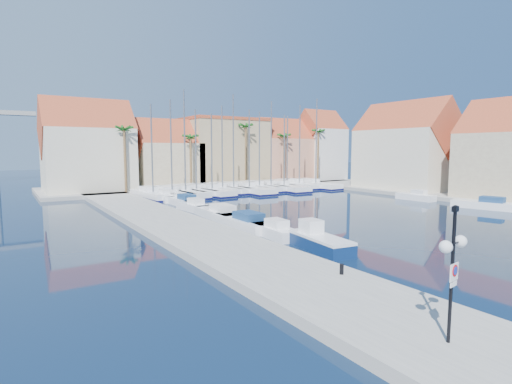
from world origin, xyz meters
TOP-DOWN VIEW (x-y plane):
  - ground at (0.00, 0.00)m, footprint 260.00×260.00m
  - quay_west at (-9.00, 13.50)m, footprint 6.00×77.00m
  - shore_north at (10.00, 48.00)m, footprint 54.00×16.00m
  - shore_east at (32.00, 15.00)m, footprint 12.00×60.00m
  - lamp_post at (-9.30, -8.88)m, footprint 1.47×0.57m
  - bollard at (-7.19, -2.06)m, footprint 0.20×0.20m
  - fishing_boat at (-3.65, 3.61)m, footprint 2.45×5.51m
  - motorboat_west_0 at (-3.86, 8.42)m, footprint 1.91×5.16m
  - motorboat_west_1 at (-3.91, 12.56)m, footprint 2.47×7.47m
  - motorboat_west_2 at (-3.57, 17.70)m, footprint 2.64×7.37m
  - motorboat_west_3 at (-3.77, 23.32)m, footprint 2.01×5.25m
  - motorboat_west_4 at (-3.02, 27.66)m, footprint 2.30×6.38m
  - motorboat_west_5 at (-3.23, 33.44)m, footprint 2.40×6.55m
  - motorboat_west_6 at (-3.46, 37.15)m, footprint 1.84×5.64m
  - motorboat_east_0 at (24.02, 7.32)m, footprint 3.54×6.94m
  - motorboat_east_1 at (24.00, 16.17)m, footprint 1.84×5.02m
  - sailboat_0 at (-4.29, 35.95)m, footprint 3.26×9.75m
  - sailboat_1 at (-1.95, 35.27)m, footprint 3.55×11.64m
  - sailboat_2 at (0.22, 35.88)m, footprint 3.42×11.00m
  - sailboat_3 at (2.19, 36.60)m, footprint 3.18×9.94m
  - sailboat_4 at (4.14, 35.61)m, footprint 3.24×10.46m
  - sailboat_5 at (6.49, 36.84)m, footprint 2.89×9.16m
  - sailboat_6 at (8.26, 36.63)m, footprint 2.90×8.95m
  - sailboat_7 at (10.33, 35.64)m, footprint 3.37×12.03m
  - sailboat_8 at (12.83, 36.57)m, footprint 2.75×9.72m
  - sailboat_9 at (14.80, 36.13)m, footprint 2.85×8.75m
  - sailboat_10 at (16.62, 35.37)m, footprint 3.63×11.93m
  - sailboat_11 at (18.55, 36.97)m, footprint 2.33×8.36m
  - sailboat_12 at (20.89, 36.79)m, footprint 2.81×9.28m
  - sailboat_13 at (23.25, 35.49)m, footprint 3.64×11.02m
  - building_0 at (-10.00, 47.00)m, footprint 12.30×9.00m
  - building_1 at (2.00, 47.00)m, footprint 10.30×8.00m
  - building_2 at (13.00, 48.00)m, footprint 14.20×10.20m
  - building_3 at (25.00, 47.00)m, footprint 10.30×8.00m
  - building_4 at (34.00, 46.00)m, footprint 8.30×8.00m
  - building_6 at (32.00, 24.00)m, footprint 9.00×14.30m
  - palm_0 at (-6.00, 42.00)m, footprint 2.60×2.60m
  - palm_1 at (4.00, 42.00)m, footprint 2.60×2.60m
  - palm_2 at (14.00, 42.00)m, footprint 2.60×2.60m
  - palm_3 at (22.00, 42.00)m, footprint 2.60×2.60m
  - palm_4 at (30.00, 42.00)m, footprint 2.60×2.60m

SIDE VIEW (x-z plane):
  - ground at x=0.00m, z-range 0.00..0.00m
  - quay_west at x=-9.00m, z-range 0.00..0.50m
  - shore_north at x=10.00m, z-range 0.00..0.50m
  - shore_east at x=32.00m, z-range 0.00..0.50m
  - motorboat_west_3 at x=-3.77m, z-range -0.19..1.21m
  - motorboat_west_2 at x=-3.57m, z-range -0.19..1.21m
  - motorboat_west_5 at x=-3.23m, z-range -0.19..1.21m
  - motorboat_east_0 at x=24.02m, z-range -0.19..1.21m
  - motorboat_west_0 at x=-3.86m, z-range -0.19..1.21m
  - motorboat_west_1 at x=-3.91m, z-range -0.19..1.21m
  - motorboat_west_4 at x=-3.02m, z-range -0.19..1.21m
  - motorboat_west_6 at x=-3.46m, z-range -0.19..1.21m
  - motorboat_east_1 at x=24.00m, z-range -0.19..1.21m
  - sailboat_10 at x=16.62m, z-range -5.36..6.47m
  - sailboat_7 at x=10.33m, z-range -5.61..6.73m
  - sailboat_4 at x=4.14m, z-range -5.19..6.33m
  - sailboat_1 at x=-1.95m, z-range -5.91..7.05m
  - sailboat_3 at x=2.19m, z-range -5.44..6.60m
  - sailboat_8 at x=12.83m, z-range -5.53..6.70m
  - sailboat_0 at x=-4.29m, z-range -5.57..6.75m
  - sailboat_2 at x=0.22m, z-range -6.65..7.85m
  - sailboat_13 at x=23.25m, z-range -6.78..7.98m
  - sailboat_11 at x=18.55m, z-range -5.32..6.53m
  - sailboat_5 at x=6.49m, z-range -5.80..7.02m
  - sailboat_12 at x=20.89m, z-range -6.26..7.49m
  - fishing_boat at x=-3.65m, z-range -0.31..1.55m
  - sailboat_9 at x=14.80m, z-range -6.31..7.58m
  - sailboat_6 at x=8.26m, z-range -6.64..7.92m
  - bollard at x=-7.19m, z-range 0.50..1.00m
  - lamp_post at x=-9.30m, z-range 1.18..5.54m
  - building_1 at x=2.00m, z-range -0.20..10.80m
  - building_3 at x=25.00m, z-range -0.14..11.86m
  - building_2 at x=13.00m, z-range 0.51..12.01m
  - building_6 at x=32.00m, z-range -0.23..13.27m
  - building_0 at x=-10.00m, z-range -0.23..13.27m
  - building_4 at x=34.00m, z-range -0.03..13.97m
  - palm_1 at x=4.00m, z-range 3.56..12.71m
  - palm_3 at x=22.00m, z-range 3.78..13.43m
  - palm_0 at x=-6.00m, z-range 4.00..14.15m
  - palm_4 at x=30.00m, z-range 4.22..14.87m
  - palm_2 at x=14.00m, z-range 4.44..15.59m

